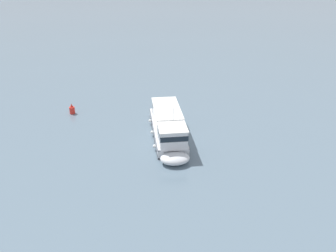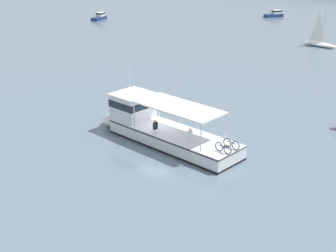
# 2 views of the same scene
# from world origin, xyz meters

# --- Properties ---
(ground_plane) EXTENTS (400.00, 400.00, 0.00)m
(ground_plane) POSITION_xyz_m (0.00, 0.00, 0.00)
(ground_plane) COLOR slate
(ferry_main) EXTENTS (13.02, 4.65, 5.32)m
(ferry_main) POSITION_xyz_m (0.24, -0.01, 1.01)
(ferry_main) COLOR silver
(ferry_main) RESTS_ON ground
(channel_buoy) EXTENTS (0.70, 0.70, 1.40)m
(channel_buoy) POSITION_xyz_m (7.96, 12.66, 0.57)
(channel_buoy) COLOR red
(channel_buoy) RESTS_ON ground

